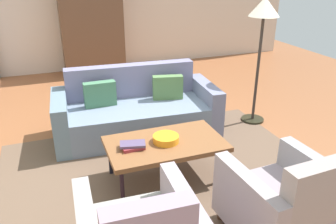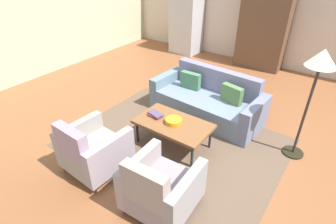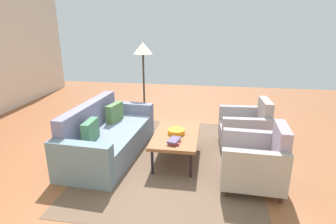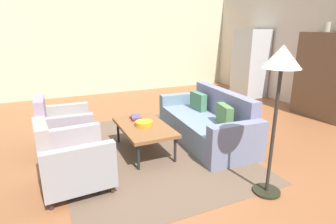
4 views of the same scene
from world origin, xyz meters
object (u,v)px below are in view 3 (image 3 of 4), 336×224
Objects in this scene: armchair_left at (257,163)px; floor_lamp at (143,56)px; fruit_bowl at (176,132)px; coffee_table at (176,136)px; armchair_right at (247,129)px; couch at (106,137)px; book_stack at (174,141)px.

floor_lamp is at bearing 44.98° from armchair_left.
floor_lamp is at bearing 28.95° from fruit_bowl.
coffee_table is at bearing 180.00° from fruit_bowl.
armchair_left is 1.00× the size of armchair_right.
fruit_bowl is (-0.00, -1.19, 0.18)m from couch.
armchair_left is (-0.60, -1.17, -0.05)m from coffee_table.
armchair_right is (1.21, 0.00, 0.00)m from armchair_left.
armchair_left is at bearing 176.98° from armchair_right.
fruit_bowl is 0.16× the size of floor_lamp.
floor_lamp reaches higher than coffee_table.
armchair_right is (0.60, -1.17, -0.05)m from coffee_table.
armchair_left is at bearing -117.34° from coffee_table.
armchair_left is 0.51× the size of floor_lamp.
book_stack reaches higher than coffee_table.
coffee_table is 0.07m from fruit_bowl.
fruit_bowl is at bearing 2.01° from book_stack.
coffee_table is at bearing 65.16° from armchair_left.
fruit_bowl is at bearing -151.05° from floor_lamp.
armchair_right is 0.51× the size of floor_lamp.
floor_lamp is at bearing 24.86° from book_stack.
armchair_right is at bearing -62.85° from fruit_bowl.
couch is 2.45× the size of armchair_right.
book_stack is (-0.95, 1.15, 0.12)m from armchair_right.
floor_lamp is at bearing 28.87° from coffee_table.
coffee_table is (-0.01, -1.19, 0.11)m from couch.
couch reaches higher than book_stack.
armchair_right is at bearing 2.50° from armchair_left.
floor_lamp is at bearing 175.03° from couch.
couch is 8.03× the size of fruit_bowl.
book_stack is at bearing -177.99° from fruit_bowl.
fruit_bowl is at bearing 93.71° from couch.
armchair_right is 1.32m from fruit_bowl.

